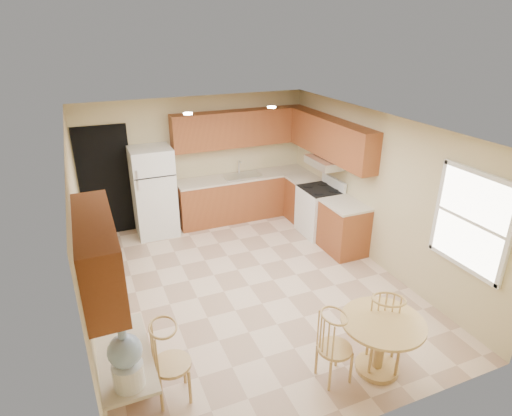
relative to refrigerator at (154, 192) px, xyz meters
name	(u,v)px	position (x,y,z in m)	size (l,w,h in m)	color
floor	(249,286)	(0.95, -2.40, -0.85)	(5.50, 5.50, 0.00)	beige
ceiling	(248,126)	(0.95, -2.40, 1.65)	(4.50, 5.50, 0.02)	white
wall_back	(197,160)	(0.95, 0.35, 0.40)	(4.50, 0.02, 2.50)	#CAB688
wall_front	(363,327)	(0.95, -5.15, 0.40)	(4.50, 0.02, 2.50)	#CAB688
wall_left	(82,240)	(-1.30, -2.40, 0.40)	(0.02, 5.50, 2.50)	#CAB688
wall_right	(377,190)	(3.20, -2.40, 0.40)	(0.02, 5.50, 2.50)	#CAB688
doorway	(106,182)	(-0.80, 0.34, 0.20)	(0.90, 0.02, 2.10)	black
base_cab_back	(244,197)	(1.83, 0.05, -0.41)	(2.75, 0.60, 0.87)	brown
counter_back	(244,176)	(1.83, 0.05, 0.04)	(2.75, 0.63, 0.04)	beige
base_cab_right_a	(303,200)	(2.90, -0.54, -0.41)	(0.60, 0.59, 0.87)	brown
counter_right_a	(304,179)	(2.90, -0.54, 0.04)	(0.63, 0.59, 0.04)	beige
base_cab_right_b	(343,229)	(2.90, -2.00, -0.41)	(0.60, 0.80, 0.87)	brown
counter_right_b	(346,205)	(2.90, -2.00, 0.04)	(0.63, 0.80, 0.04)	beige
upper_cab_back	(241,128)	(1.83, 0.19, 1.00)	(2.75, 0.33, 0.70)	brown
upper_cab_right	(331,138)	(3.04, -1.19, 1.00)	(0.33, 2.42, 0.70)	brown
upper_cab_left	(98,254)	(-1.13, -4.00, 1.00)	(0.33, 1.40, 0.70)	brown
sink	(242,176)	(1.80, 0.05, 0.06)	(0.78, 0.44, 0.01)	silver
range_hood	(326,162)	(2.95, -1.22, 0.57)	(0.50, 0.76, 0.14)	silver
desk_pedestal	(124,360)	(-1.05, -3.72, -0.49)	(0.48, 0.42, 0.72)	brown
desk_top	(124,355)	(-1.05, -4.10, -0.10)	(0.50, 1.20, 0.04)	beige
window	(472,221)	(3.18, -4.25, 0.65)	(0.06, 1.12, 1.30)	white
can_light_a	(188,114)	(0.45, -1.20, 1.64)	(0.14, 0.14, 0.02)	white
can_light_b	(272,107)	(1.85, -1.20, 1.64)	(0.14, 0.14, 0.02)	white
refrigerator	(154,192)	(0.00, 0.00, 0.00)	(0.75, 0.73, 1.69)	white
stove	(319,211)	(2.88, -1.22, -0.38)	(0.65, 0.76, 1.09)	white
dining_table	(381,338)	(1.68, -4.60, -0.39)	(0.94, 0.94, 0.70)	tan
chair_table_a	(340,345)	(1.13, -4.59, -0.31)	(0.39, 0.50, 0.88)	tan
chair_table_b	(391,334)	(1.73, -4.69, -0.28)	(0.41, 0.48, 0.93)	tan
chair_desk	(173,360)	(-0.60, -4.16, -0.27)	(0.42, 0.54, 0.94)	tan
water_crock	(126,360)	(-1.05, -4.52, 0.20)	(0.30, 0.30, 0.62)	white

